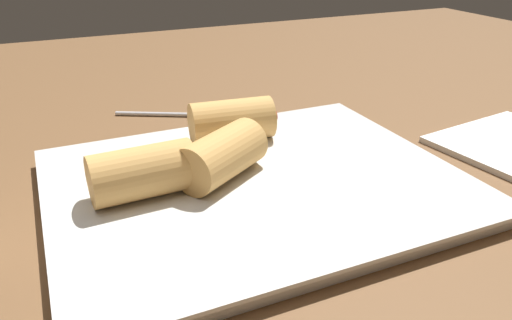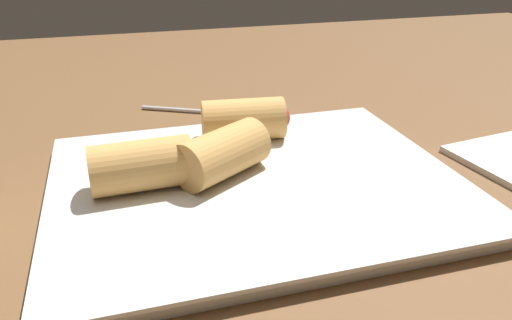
{
  "view_description": "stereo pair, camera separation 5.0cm",
  "coord_description": "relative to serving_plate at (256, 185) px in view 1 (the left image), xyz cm",
  "views": [
    {
      "loc": [
        12.4,
        35.34,
        22.66
      ],
      "look_at": [
        -2.57,
        1.78,
        5.11
      ],
      "focal_mm": 35.0,
      "sensor_mm": 36.0,
      "label": 1
    },
    {
      "loc": [
        7.7,
        37.07,
        22.66
      ],
      "look_at": [
        -2.57,
        1.78,
        5.11
      ],
      "focal_mm": 35.0,
      "sensor_mm": 36.0,
      "label": 2
    }
  ],
  "objects": [
    {
      "name": "table_surface",
      "position": [
        2.57,
        -1.78,
        -1.76
      ],
      "size": [
        180.0,
        140.0,
        2.0
      ],
      "color": "brown",
      "rests_on": "ground"
    },
    {
      "name": "serving_plate",
      "position": [
        0.0,
        0.0,
        0.0
      ],
      "size": [
        33.28,
        26.54,
        1.5
      ],
      "color": "silver",
      "rests_on": "table_surface"
    },
    {
      "name": "roll_front_left",
      "position": [
        8.7,
        -0.75,
        2.76
      ],
      "size": [
        8.62,
        4.37,
        4.03
      ],
      "color": "#DBA356",
      "rests_on": "serving_plate"
    },
    {
      "name": "roll_front_right",
      "position": [
        -1.51,
        -8.17,
        2.76
      ],
      "size": [
        8.72,
        4.88,
        4.03
      ],
      "color": "#DBA356",
      "rests_on": "serving_plate"
    },
    {
      "name": "roll_back_left",
      "position": [
        1.8,
        -1.37,
        2.76
      ],
      "size": [
        8.77,
        7.62,
        4.03
      ],
      "color": "#DBA356",
      "rests_on": "serving_plate"
    },
    {
      "name": "spoon",
      "position": [
        -5.07,
        -17.58,
        -0.24
      ],
      "size": [
        16.5,
        9.57,
        1.18
      ],
      "color": "silver",
      "rests_on": "table_surface"
    }
  ]
}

